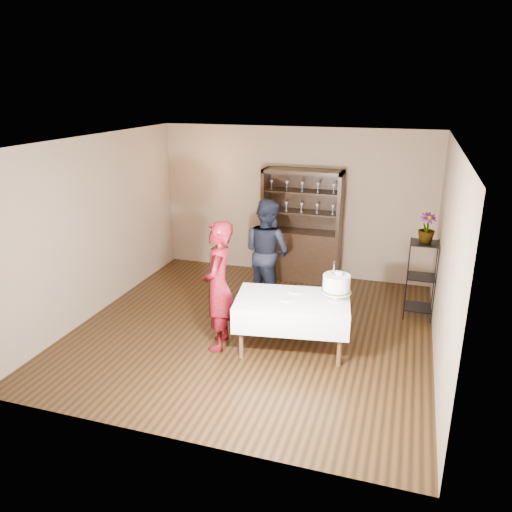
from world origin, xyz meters
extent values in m
plane|color=black|center=(0.00, 0.00, 0.00)|extent=(5.00, 5.00, 0.00)
plane|color=silver|center=(0.00, 0.00, 2.70)|extent=(5.00, 5.00, 0.00)
cube|color=#76614C|center=(0.00, 2.50, 1.35)|extent=(5.00, 0.02, 2.70)
cube|color=#76614C|center=(-2.50, 0.00, 1.35)|extent=(0.02, 5.00, 2.70)
cube|color=#76614C|center=(2.50, 0.00, 1.35)|extent=(0.02, 5.00, 2.70)
cube|color=black|center=(0.20, 2.24, 0.45)|extent=(1.40, 0.48, 0.90)
cube|color=black|center=(0.20, 2.46, 1.45)|extent=(1.40, 0.03, 1.10)
cube|color=black|center=(0.20, 2.24, 1.97)|extent=(1.40, 0.48, 0.06)
cube|color=black|center=(0.20, 2.24, 1.25)|extent=(1.28, 0.42, 0.02)
cube|color=black|center=(0.20, 2.24, 1.62)|extent=(1.28, 0.42, 0.02)
cylinder|color=black|center=(2.08, 1.00, 0.60)|extent=(0.02, 0.02, 1.20)
cylinder|color=black|center=(2.48, 1.00, 0.60)|extent=(0.02, 0.02, 1.20)
cylinder|color=black|center=(2.08, 1.40, 0.60)|extent=(0.02, 0.02, 1.20)
cylinder|color=black|center=(2.48, 1.40, 0.60)|extent=(0.02, 0.02, 1.20)
cube|color=black|center=(2.28, 1.20, 0.15)|extent=(0.40, 0.40, 0.02)
cube|color=black|center=(2.28, 1.20, 0.65)|extent=(0.40, 0.40, 0.01)
cube|color=black|center=(2.28, 1.20, 1.18)|extent=(0.40, 0.40, 0.02)
cube|color=silver|center=(0.67, -0.37, 0.57)|extent=(1.60, 1.12, 0.34)
cylinder|color=#51321D|center=(0.10, -0.81, 0.35)|extent=(0.06, 0.06, 0.70)
cylinder|color=#51321D|center=(1.34, -0.61, 0.35)|extent=(0.06, 0.06, 0.70)
cylinder|color=#51321D|center=(0.00, -0.12, 0.35)|extent=(0.06, 0.06, 0.70)
cylinder|color=#51321D|center=(1.24, 0.07, 0.35)|extent=(0.06, 0.06, 0.70)
imported|color=#3D0805|center=(-0.29, -0.57, 0.88)|extent=(0.53, 0.70, 1.76)
imported|color=black|center=(-0.09, 1.04, 0.86)|extent=(1.04, 0.96, 1.72)
cylinder|color=white|center=(1.21, -0.23, 0.74)|extent=(0.22, 0.22, 0.01)
cylinder|color=white|center=(1.21, -0.23, 0.79)|extent=(0.05, 0.05, 0.11)
cylinder|color=white|center=(1.21, -0.23, 0.85)|extent=(0.39, 0.39, 0.02)
cylinder|color=#436932|center=(1.21, -0.23, 0.87)|extent=(0.38, 0.38, 0.02)
cylinder|color=white|center=(1.21, -0.23, 0.97)|extent=(0.44, 0.44, 0.22)
sphere|color=#5F7DCD|center=(1.24, -0.23, 1.09)|extent=(0.03, 0.03, 0.03)
cube|color=silver|center=(1.17, -0.25, 1.15)|extent=(0.03, 0.03, 0.15)
cube|color=black|center=(1.17, -0.25, 1.25)|extent=(0.03, 0.03, 0.06)
cylinder|color=white|center=(0.60, -0.43, 0.74)|extent=(0.23, 0.23, 0.01)
cylinder|color=white|center=(0.65, -0.14, 0.74)|extent=(0.21, 0.21, 0.01)
imported|color=#436932|center=(2.28, 1.23, 1.41)|extent=(0.31, 0.31, 0.44)
camera|label=1|loc=(2.01, -6.21, 3.37)|focal=35.00mm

